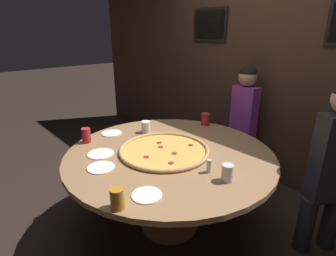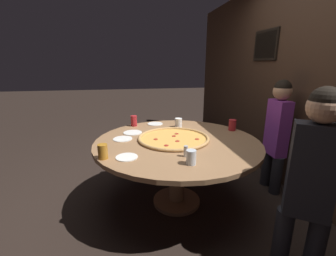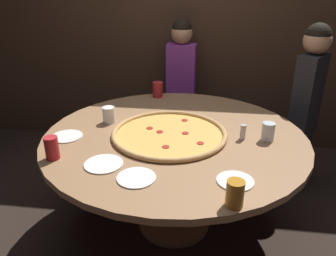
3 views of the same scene
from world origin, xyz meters
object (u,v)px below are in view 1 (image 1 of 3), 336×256
at_px(drink_cup_near_right, 227,173).
at_px(condiment_shaker, 209,166).
at_px(drink_cup_far_right, 86,135).
at_px(white_plate_right_side, 101,154).
at_px(white_plate_left_side, 112,133).
at_px(drink_cup_by_shaker, 117,198).
at_px(drink_cup_near_left, 146,127).
at_px(diner_far_right, 333,162).
at_px(white_plate_far_back, 101,167).
at_px(diner_side_left, 244,117).
at_px(white_plate_near_front, 147,195).
at_px(dining_table, 170,164).
at_px(drink_cup_far_left, 205,119).
at_px(giant_pizza, 164,150).

bearing_deg(drink_cup_near_right, condiment_shaker, -179.03).
distance_m(drink_cup_far_right, white_plate_right_side, 0.31).
bearing_deg(white_plate_left_side, drink_cup_by_shaker, -29.14).
height_order(drink_cup_far_right, drink_cup_near_left, drink_cup_far_right).
xyz_separation_m(drink_cup_by_shaker, condiment_shaker, (0.09, 0.69, -0.01)).
distance_m(condiment_shaker, diner_far_right, 0.91).
xyz_separation_m(drink_cup_near_left, white_plate_right_side, (0.14, -0.57, -0.05)).
xyz_separation_m(drink_cup_far_right, white_plate_right_side, (0.30, -0.03, -0.06)).
xyz_separation_m(white_plate_far_back, diner_side_left, (0.06, 1.77, 0.02)).
relative_size(drink_cup_far_right, white_plate_near_front, 0.71).
relative_size(dining_table, drink_cup_near_right, 14.54).
bearing_deg(condiment_shaker, diner_side_left, 112.32).
xyz_separation_m(dining_table, drink_cup_near_right, (0.59, -0.02, 0.18)).
relative_size(drink_cup_near_right, white_plate_near_front, 0.63).
distance_m(drink_cup_by_shaker, white_plate_left_side, 1.18).
bearing_deg(diner_side_left, drink_cup_far_right, 74.27).
distance_m(white_plate_left_side, white_plate_far_back, 0.69).
bearing_deg(white_plate_far_back, drink_cup_far_right, 164.61).
relative_size(white_plate_left_side, diner_far_right, 0.14).
height_order(dining_table, drink_cup_near_right, drink_cup_near_right).
height_order(drink_cup_near_left, white_plate_far_back, drink_cup_near_left).
distance_m(drink_cup_by_shaker, white_plate_far_back, 0.51).
bearing_deg(white_plate_near_front, drink_cup_near_right, 65.88).
bearing_deg(drink_cup_far_right, diner_side_left, 70.78).
xyz_separation_m(dining_table, diner_side_left, (-0.07, 1.21, 0.14)).
bearing_deg(drink_cup_by_shaker, white_plate_left_side, 150.86).
bearing_deg(diner_side_left, drink_cup_far_left, 75.84).
xyz_separation_m(condiment_shaker, diner_far_right, (0.56, 0.72, -0.01)).
xyz_separation_m(drink_cup_near_left, drink_cup_near_right, (1.07, -0.15, 0.00)).
relative_size(drink_cup_near_right, drink_cup_by_shaker, 0.93).
distance_m(drink_cup_far_right, drink_cup_near_left, 0.57).
bearing_deg(diner_side_left, drink_cup_by_shaker, 105.80).
height_order(giant_pizza, white_plate_right_side, giant_pizza).
relative_size(drink_cup_far_left, condiment_shaker, 1.34).
relative_size(giant_pizza, diner_side_left, 0.56).
xyz_separation_m(drink_cup_far_right, diner_side_left, (0.57, 1.63, -0.05)).
bearing_deg(white_plate_left_side, condiment_shaker, 5.98).
height_order(giant_pizza, condiment_shaker, condiment_shaker).
bearing_deg(white_plate_left_side, dining_table, 11.76).
bearing_deg(drink_cup_far_left, giant_pizza, -75.36).
height_order(dining_table, white_plate_far_back, white_plate_far_back).
relative_size(drink_cup_far_right, drink_cup_near_right, 1.13).
xyz_separation_m(drink_cup_near_left, white_plate_left_side, (-0.20, -0.27, -0.05)).
relative_size(drink_cup_near_left, drink_cup_far_left, 0.88).
height_order(white_plate_right_side, white_plate_near_front, same).
xyz_separation_m(dining_table, white_plate_far_back, (-0.13, -0.56, 0.12)).
height_order(drink_cup_far_left, white_plate_near_front, drink_cup_far_left).
bearing_deg(drink_cup_far_right, drink_cup_near_right, 17.85).
distance_m(drink_cup_near_left, white_plate_near_front, 1.06).
bearing_deg(giant_pizza, drink_cup_far_right, -147.69).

